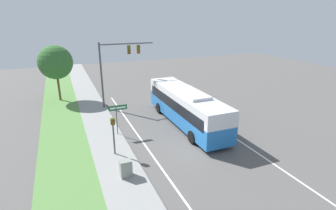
{
  "coord_description": "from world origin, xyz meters",
  "views": [
    {
      "loc": [
        -8.94,
        -15.68,
        9.54
      ],
      "look_at": [
        -0.18,
        5.31,
        1.7
      ],
      "focal_mm": 28.0,
      "sensor_mm": 36.0,
      "label": 1
    }
  ],
  "objects_px": {
    "street_sign": "(117,113)",
    "utility_cabinet": "(126,168)",
    "bus": "(186,105)",
    "pedestrian_signal": "(113,130)",
    "signal_gantry": "(116,62)"
  },
  "relations": [
    {
      "from": "signal_gantry",
      "to": "utility_cabinet",
      "type": "height_order",
      "value": "signal_gantry"
    },
    {
      "from": "street_sign",
      "to": "utility_cabinet",
      "type": "xyz_separation_m",
      "value": [
        -0.91,
        -6.24,
        -1.26
      ]
    },
    {
      "from": "bus",
      "to": "pedestrian_signal",
      "type": "distance_m",
      "value": 7.88
    },
    {
      "from": "bus",
      "to": "street_sign",
      "type": "bearing_deg",
      "value": 179.49
    },
    {
      "from": "pedestrian_signal",
      "to": "signal_gantry",
      "type": "bearing_deg",
      "value": 75.78
    },
    {
      "from": "bus",
      "to": "signal_gantry",
      "type": "distance_m",
      "value": 9.15
    },
    {
      "from": "signal_gantry",
      "to": "street_sign",
      "type": "distance_m",
      "value": 8.02
    },
    {
      "from": "signal_gantry",
      "to": "street_sign",
      "type": "bearing_deg",
      "value": -102.98
    },
    {
      "from": "bus",
      "to": "pedestrian_signal",
      "type": "relative_size",
      "value": 4.18
    },
    {
      "from": "pedestrian_signal",
      "to": "utility_cabinet",
      "type": "height_order",
      "value": "pedestrian_signal"
    },
    {
      "from": "street_sign",
      "to": "utility_cabinet",
      "type": "distance_m",
      "value": 6.43
    },
    {
      "from": "bus",
      "to": "pedestrian_signal",
      "type": "bearing_deg",
      "value": -156.19
    },
    {
      "from": "pedestrian_signal",
      "to": "street_sign",
      "type": "xyz_separation_m",
      "value": [
        0.99,
        3.23,
        -0.02
      ]
    },
    {
      "from": "signal_gantry",
      "to": "street_sign",
      "type": "height_order",
      "value": "signal_gantry"
    },
    {
      "from": "street_sign",
      "to": "utility_cabinet",
      "type": "relative_size",
      "value": 2.46
    }
  ]
}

